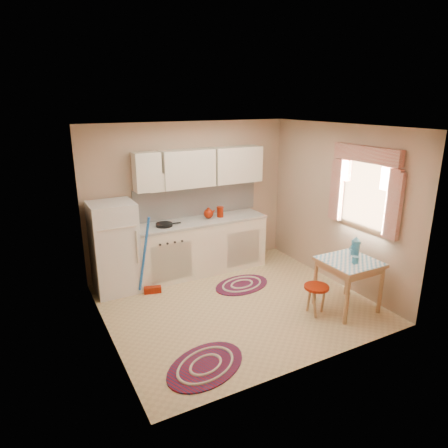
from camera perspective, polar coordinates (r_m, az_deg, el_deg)
The scene contains 14 objects.
room_shell at distance 5.60m, azimuth 2.07°, elevation 4.62°, with size 3.64×3.60×2.52m.
fridge at distance 6.23m, azimuth -15.39°, elevation -3.28°, with size 0.65×0.60×1.40m, color white.
broom at distance 6.05m, azimuth -10.44°, elevation -4.57°, with size 0.28×0.12×1.20m, color blue, non-canonical shape.
base_cabinets at distance 6.78m, azimuth -3.40°, elevation -3.31°, with size 2.25×0.60×0.88m, color white.
countertop at distance 6.64m, azimuth -3.47°, elevation 0.41°, with size 2.27×0.62×0.04m, color #B1B1A8.
frying_pan at distance 6.35m, azimuth -8.54°, elevation -0.10°, with size 0.26×0.26×0.05m, color black.
red_kettle at distance 6.67m, azimuth -2.23°, elevation 1.50°, with size 0.18×0.16×0.18m, color maroon, non-canonical shape.
red_canister at distance 6.77m, azimuth -0.55°, elevation 1.66°, with size 0.11×0.11×0.16m, color maroon.
table at distance 5.88m, azimuth 17.20°, elevation -8.30°, with size 0.72×0.72×0.72m, color tan.
stool at distance 5.69m, azimuth 12.96°, elevation -10.52°, with size 0.34×0.34×0.42m, color maroon.
coffee_pot at distance 5.91m, azimuth 18.28°, elevation -2.96°, with size 0.15×0.12×0.29m, color teal, non-canonical shape.
mug at distance 5.65m, azimuth 18.23°, elevation -4.91°, with size 0.09×0.09×0.10m, color teal.
rug_center at distance 6.44m, azimuth 2.56°, elevation -8.66°, with size 0.94×0.63×0.02m, color maroon, non-canonical shape.
rug_left at distance 4.69m, azimuth -2.63°, elevation -19.56°, with size 1.01×0.68×0.02m, color maroon, non-canonical shape.
Camera 1 is at (-2.58, -4.49, 2.82)m, focal length 32.00 mm.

